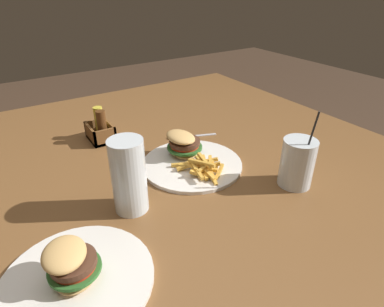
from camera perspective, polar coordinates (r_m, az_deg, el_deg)
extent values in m
cube|color=brown|center=(0.91, -1.30, -4.84)|extent=(1.63, 1.43, 0.03)
cylinder|color=brown|center=(1.93, 3.56, 2.63)|extent=(0.09, 0.09, 0.68)
cylinder|color=white|center=(0.94, 0.00, -1.89)|extent=(0.29, 0.29, 0.01)
ellipsoid|color=tan|center=(0.98, -1.30, 0.44)|extent=(0.11, 0.10, 0.02)
cylinder|color=#2D6628|center=(0.97, -1.31, 1.15)|extent=(0.12, 0.12, 0.01)
cylinder|color=red|center=(0.97, -1.31, 1.55)|extent=(0.10, 0.10, 0.01)
cylinder|color=#4C2D1E|center=(0.96, -1.32, 2.07)|extent=(0.10, 0.10, 0.01)
ellipsoid|color=tan|center=(0.95, -2.03, 2.96)|extent=(0.11, 0.10, 0.04)
cube|color=gold|center=(0.86, 3.70, -4.13)|extent=(0.06, 0.03, 0.02)
cube|color=gold|center=(0.89, 2.78, -2.74)|extent=(0.01, 0.07, 0.02)
cube|color=gold|center=(0.89, 0.99, -2.22)|extent=(0.06, 0.06, 0.02)
cube|color=gold|center=(0.92, -0.87, -1.77)|extent=(0.02, 0.06, 0.01)
cube|color=gold|center=(0.88, 1.89, -2.90)|extent=(0.09, 0.04, 0.02)
cube|color=gold|center=(0.92, -1.00, -1.91)|extent=(0.04, 0.08, 0.01)
cube|color=gold|center=(0.90, -0.52, -2.11)|extent=(0.03, 0.07, 0.02)
cube|color=gold|center=(0.87, 0.81, -2.98)|extent=(0.09, 0.03, 0.01)
cube|color=gold|center=(0.93, 2.72, -1.38)|extent=(0.05, 0.05, 0.03)
cube|color=gold|center=(0.88, 2.21, -1.32)|extent=(0.07, 0.02, 0.02)
cube|color=gold|center=(0.89, 3.35, -1.77)|extent=(0.06, 0.04, 0.02)
cube|color=gold|center=(0.87, 2.47, -2.34)|extent=(0.02, 0.06, 0.02)
cube|color=gold|center=(0.88, 1.68, -2.55)|extent=(0.07, 0.07, 0.01)
cube|color=gold|center=(0.87, 2.17, -3.90)|extent=(0.05, 0.07, 0.03)
cube|color=gold|center=(0.86, 2.86, -3.54)|extent=(0.06, 0.01, 0.02)
cube|color=gold|center=(0.92, 1.39, -1.33)|extent=(0.06, 0.03, 0.02)
cube|color=gold|center=(0.88, 2.84, -2.31)|extent=(0.05, 0.06, 0.03)
cube|color=gold|center=(0.89, 2.54, -2.24)|extent=(0.09, 0.04, 0.03)
cube|color=gold|center=(0.88, 4.86, -3.34)|extent=(0.04, 0.05, 0.03)
cube|color=gold|center=(0.87, 1.72, -1.68)|extent=(0.08, 0.04, 0.02)
cube|color=gold|center=(0.91, 0.41, -2.19)|extent=(0.06, 0.06, 0.01)
cylinder|color=silver|center=(0.74, -11.17, -3.96)|extent=(0.08, 0.08, 0.18)
cylinder|color=gold|center=(0.75, -11.06, -4.95)|extent=(0.07, 0.07, 0.15)
cylinder|color=silver|center=(0.87, 18.19, -1.60)|extent=(0.09, 0.09, 0.13)
cylinder|color=orange|center=(0.88, 18.02, -2.61)|extent=(0.08, 0.08, 0.09)
cylinder|color=black|center=(0.84, 19.59, 0.12)|extent=(0.01, 0.04, 0.21)
ellipsoid|color=silver|center=(1.10, -2.66, 3.08)|extent=(0.06, 0.06, 0.01)
cube|color=silver|center=(1.12, 1.37, 3.21)|extent=(0.05, 0.11, 0.00)
cylinder|color=white|center=(0.66, -19.65, -20.40)|extent=(0.28, 0.28, 0.01)
ellipsoid|color=tan|center=(0.65, -19.89, -19.50)|extent=(0.11, 0.11, 0.02)
cylinder|color=#2D6628|center=(0.64, -20.11, -18.66)|extent=(0.13, 0.13, 0.01)
cylinder|color=red|center=(0.63, -20.23, -18.19)|extent=(0.10, 0.10, 0.01)
cylinder|color=#4C2D1E|center=(0.63, -20.40, -17.57)|extent=(0.11, 0.11, 0.01)
ellipsoid|color=tan|center=(0.62, -21.76, -16.25)|extent=(0.11, 0.11, 0.04)
cube|color=brown|center=(1.13, -15.81, 2.63)|extent=(0.11, 0.08, 0.01)
cube|color=brown|center=(1.08, -15.14, 2.75)|extent=(0.01, 0.08, 0.06)
cube|color=brown|center=(1.17, -16.74, 4.53)|extent=(0.01, 0.08, 0.06)
cube|color=brown|center=(1.13, -14.37, 4.09)|extent=(0.11, 0.01, 0.06)
cube|color=brown|center=(1.11, -17.59, 3.24)|extent=(0.11, 0.01, 0.06)
cylinder|color=#512D14|center=(1.09, -15.71, 4.86)|extent=(0.03, 0.03, 0.10)
cylinder|color=gold|center=(1.13, -16.16, 5.54)|extent=(0.03, 0.03, 0.10)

